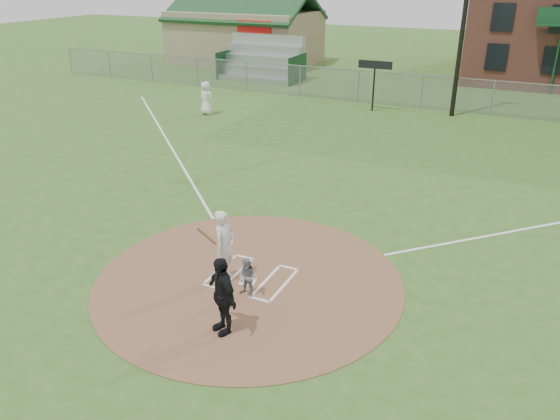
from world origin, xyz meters
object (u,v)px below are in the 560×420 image
at_px(umpire, 222,295).
at_px(batter_at_plate, 225,246).
at_px(home_plate, 248,281).
at_px(catcher, 248,278).
at_px(ondeck_player, 206,98).

xyz_separation_m(umpire, batter_at_plate, (-1.14, 2.04, 0.05)).
bearing_deg(batter_at_plate, umpire, -60.87).
xyz_separation_m(home_plate, catcher, (0.32, -0.58, 0.52)).
bearing_deg(catcher, home_plate, 122.89).
relative_size(umpire, batter_at_plate, 0.96).
distance_m(catcher, umpire, 1.64).
bearing_deg(umpire, home_plate, 134.17).
distance_m(catcher, ondeck_player, 19.59).
relative_size(home_plate, catcher, 0.39).
height_order(home_plate, batter_at_plate, batter_at_plate).
bearing_deg(ondeck_player, home_plate, 134.72).
bearing_deg(catcher, umpire, -78.96).
distance_m(catcher, batter_at_plate, 1.16).
bearing_deg(home_plate, batter_at_plate, -170.42).
bearing_deg(ondeck_player, batter_at_plate, 132.98).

